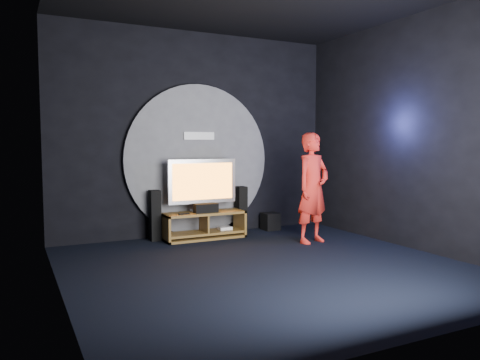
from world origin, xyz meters
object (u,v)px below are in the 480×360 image
tower_speaker_right (241,210)px  player (313,188)px  tv (202,183)px  subwoofer (270,221)px  tower_speaker_left (155,215)px  media_console (205,227)px

tower_speaker_right → player: 1.47m
tv → subwoofer: size_ratio=3.83×
tv → tower_speaker_right: bearing=7.6°
tower_speaker_right → subwoofer: (0.62, 0.03, -0.26)m
tower_speaker_left → player: 2.61m
tv → player: bearing=-37.6°
tower_speaker_right → subwoofer: bearing=2.6°
media_console → tv: bearing=96.1°
media_console → tower_speaker_right: tower_speaker_right is taller
media_console → tv: 0.74m
media_console → player: player is taller
tv → tower_speaker_left: (-0.78, 0.14, -0.52)m
subwoofer → media_console: bearing=-171.8°
tv → player: size_ratio=0.68×
media_console → tower_speaker_right: (0.77, 0.17, 0.22)m
media_console → tv: (-0.01, 0.07, 0.74)m
subwoofer → player: (0.05, -1.25, 0.73)m
tower_speaker_right → subwoofer: tower_speaker_right is taller
player → tv: bearing=128.4°
tower_speaker_left → media_console: bearing=-14.9°
tower_speaker_right → tower_speaker_left: bearing=178.6°
tower_speaker_left → player: size_ratio=0.47×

